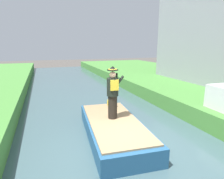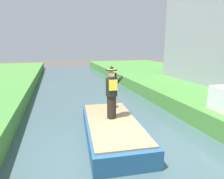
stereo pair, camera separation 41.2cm
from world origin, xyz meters
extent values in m
plane|color=#4C4742|center=(0.00, 0.00, 0.00)|extent=(80.00, 80.00, 0.00)
cube|color=#3D565B|center=(0.00, 0.00, 0.05)|extent=(6.62, 48.00, 0.10)
cube|color=#23517A|center=(0.00, 0.99, 0.38)|extent=(2.17, 4.35, 0.56)
cube|color=#997A56|center=(0.00, 0.99, 0.69)|extent=(2.00, 4.00, 0.05)
cylinder|color=black|center=(0.04, 1.22, 1.12)|extent=(0.32, 0.32, 0.82)
cylinder|color=black|center=(0.04, 1.22, 1.84)|extent=(0.40, 0.40, 0.62)
cube|color=gold|center=(0.04, 1.03, 1.94)|extent=(0.28, 0.06, 0.36)
sphere|color=#DBA884|center=(0.04, 1.22, 2.27)|extent=(0.23, 0.23, 0.23)
cylinder|color=black|center=(0.04, 1.22, 2.43)|extent=(0.38, 0.38, 0.03)
cone|color=black|center=(0.04, 1.22, 2.50)|extent=(0.26, 0.26, 0.12)
cylinder|color=gold|center=(0.04, 1.22, 2.46)|extent=(0.29, 0.29, 0.02)
cylinder|color=black|center=(0.26, 1.18, 2.02)|extent=(0.38, 0.09, 0.43)
cube|color=black|center=(0.17, 1.16, 2.26)|extent=(0.03, 0.08, 0.15)
ellipsoid|color=green|center=(0.42, 2.38, 0.91)|extent=(0.26, 0.32, 0.40)
sphere|color=green|center=(0.42, 2.34, 1.18)|extent=(0.20, 0.20, 0.20)
cone|color=yellow|center=(0.42, 2.24, 1.17)|extent=(0.09, 0.09, 0.09)
ellipsoid|color=yellow|center=(0.28, 2.38, 0.91)|extent=(0.08, 0.20, 0.32)
ellipsoid|color=yellow|center=(0.56, 2.38, 0.91)|extent=(0.08, 0.20, 0.32)
camera|label=1|loc=(-2.17, -4.75, 3.24)|focal=30.46mm
camera|label=2|loc=(-1.77, -4.88, 3.24)|focal=30.46mm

